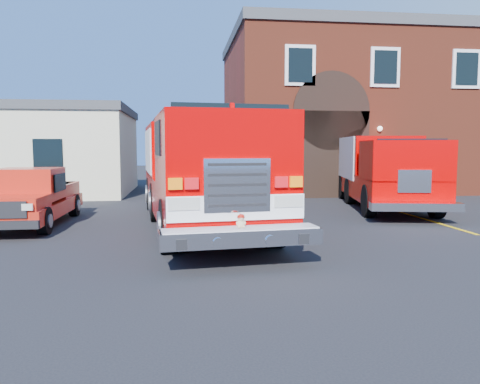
{
  "coord_description": "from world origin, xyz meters",
  "views": [
    {
      "loc": [
        -1.35,
        -11.92,
        2.33
      ],
      "look_at": [
        0.0,
        -1.2,
        1.3
      ],
      "focal_mm": 35.0,
      "sensor_mm": 36.0,
      "label": 1
    }
  ],
  "objects": [
    {
      "name": "parking_stripe_mid",
      "position": [
        6.5,
        4.0,
        0.0
      ],
      "size": [
        0.12,
        3.0,
        0.01
      ],
      "primitive_type": "cube",
      "color": "#E5B60C",
      "rests_on": "ground"
    },
    {
      "name": "pickup_truck",
      "position": [
        -5.81,
        2.71,
        0.82
      ],
      "size": [
        1.91,
        5.27,
        1.72
      ],
      "color": "black",
      "rests_on": "ground"
    },
    {
      "name": "fire_station",
      "position": [
        8.99,
        13.98,
        4.25
      ],
      "size": [
        15.2,
        10.2,
        8.45
      ],
      "color": "maroon",
      "rests_on": "ground"
    },
    {
      "name": "ground",
      "position": [
        0.0,
        0.0,
        0.0
      ],
      "size": [
        100.0,
        100.0,
        0.0
      ],
      "primitive_type": "plane",
      "color": "black",
      "rests_on": "ground"
    },
    {
      "name": "parking_stripe_near",
      "position": [
        6.5,
        1.0,
        0.0
      ],
      "size": [
        0.12,
        3.0,
        0.01
      ],
      "primitive_type": "cube",
      "color": "#E5B60C",
      "rests_on": "ground"
    },
    {
      "name": "side_building",
      "position": [
        -9.0,
        13.0,
        2.2
      ],
      "size": [
        10.2,
        8.2,
        4.35
      ],
      "color": "beige",
      "rests_on": "ground"
    },
    {
      "name": "parking_stripe_far",
      "position": [
        6.5,
        7.0,
        0.0
      ],
      "size": [
        0.12,
        3.0,
        0.01
      ],
      "primitive_type": "cube",
      "color": "#E5B60C",
      "rests_on": "ground"
    },
    {
      "name": "secondary_truck",
      "position": [
        6.51,
        5.54,
        1.5
      ],
      "size": [
        4.22,
        8.84,
        2.76
      ],
      "color": "black",
      "rests_on": "ground"
    },
    {
      "name": "fire_engine",
      "position": [
        -0.82,
        2.02,
        1.68
      ],
      "size": [
        4.05,
        10.8,
        3.25
      ],
      "color": "black",
      "rests_on": "ground"
    }
  ]
}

